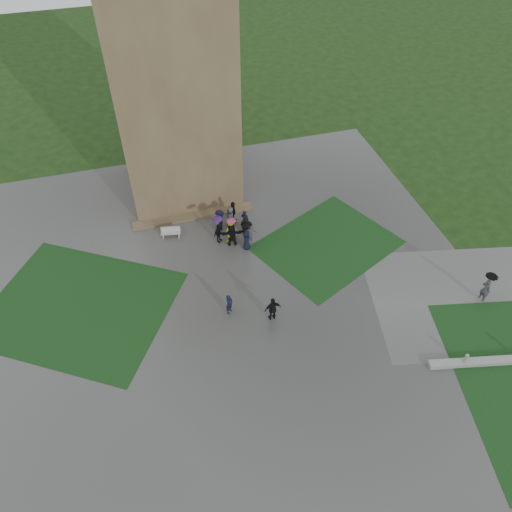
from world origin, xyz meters
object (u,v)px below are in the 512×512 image
object	(u,v)px
bench	(171,232)
pedestrian_mid	(229,304)
tower	(170,77)
pedestrian_path	(488,285)
pedestrian_near	(273,309)

from	to	relation	value
bench	pedestrian_mid	distance (m)	8.26
tower	pedestrian_path	bearing A→B (deg)	-47.17
pedestrian_near	pedestrian_path	xyz separation A→B (m)	(13.21, -2.15, 0.44)
bench	pedestrian_near	world-z (taller)	pedestrian_near
pedestrian_mid	pedestrian_near	world-z (taller)	pedestrian_near
tower	pedestrian_near	world-z (taller)	tower
tower	pedestrian_mid	distance (m)	16.24
tower	pedestrian_path	world-z (taller)	tower
pedestrian_mid	tower	bearing A→B (deg)	47.84
pedestrian_mid	bench	bearing A→B (deg)	62.76
bench	pedestrian_path	world-z (taller)	pedestrian_path
tower	pedestrian_path	xyz separation A→B (m)	(16.08, -17.34, -7.65)
pedestrian_near	bench	bearing A→B (deg)	-64.79
bench	pedestrian_near	distance (m)	10.30
pedestrian_path	pedestrian_mid	bearing A→B (deg)	167.90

